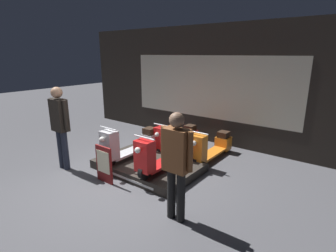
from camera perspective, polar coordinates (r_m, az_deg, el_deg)
name	(u,v)px	position (r m, az deg, el deg)	size (l,w,h in m)	color
ground_plane	(117,186)	(5.23, -11.00, -12.74)	(30.00, 30.00, 0.00)	#4C4C51
shop_wall_back	(209,85)	(7.39, 8.85, 8.73)	(9.05, 0.09, 3.20)	#28231E
display_platform	(148,165)	(5.79, -4.33, -8.55)	(2.17, 1.44, 0.19)	#2D2823
scooter_display_left	(130,144)	(5.93, -8.20, -3.86)	(0.47, 1.66, 0.82)	black
scooter_display_right	(165,154)	(5.31, -0.73, -6.03)	(0.47, 1.66, 0.82)	black
scooter_backrow_0	(176,139)	(6.81, 1.79, -2.78)	(0.47, 1.66, 0.82)	black
scooter_backrow_1	(211,147)	(6.31, 9.30, -4.50)	(0.47, 1.66, 0.82)	black
person_left_browsing	(60,122)	(5.97, -22.46, 0.79)	(0.55, 0.23, 1.80)	#232838
person_right_browsing	(176,160)	(3.80, 1.82, -7.38)	(0.55, 0.22, 1.67)	black
price_sign_board	(104,164)	(5.28, -13.76, -8.09)	(0.43, 0.04, 0.74)	maroon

